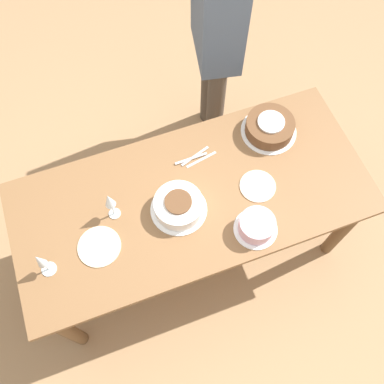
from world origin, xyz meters
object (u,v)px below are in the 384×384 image
(cake_front_chocolate, at_px, (270,127))
(wine_glass_far, at_px, (41,262))
(wine_glass_near, at_px, (110,201))
(cake_center_white, at_px, (179,206))
(person_cutting, at_px, (217,24))
(cake_back_decorated, at_px, (257,226))

(cake_front_chocolate, xyz_separation_m, wine_glass_far, (1.22, 0.33, 0.08))
(wine_glass_near, bearing_deg, wine_glass_far, 24.45)
(cake_center_white, distance_m, cake_front_chocolate, 0.64)
(wine_glass_near, bearing_deg, person_cutting, -137.19)
(cake_front_chocolate, xyz_separation_m, wine_glass_near, (0.87, 0.17, 0.10))
(cake_front_chocolate, height_order, wine_glass_far, wine_glass_far)
(cake_front_chocolate, height_order, cake_back_decorated, cake_front_chocolate)
(cake_center_white, distance_m, wine_glass_near, 0.32)
(cake_center_white, height_order, wine_glass_far, wine_glass_far)
(cake_center_white, distance_m, cake_back_decorated, 0.37)
(cake_back_decorated, height_order, wine_glass_near, wine_glass_near)
(cake_back_decorated, height_order, wine_glass_far, wine_glass_far)
(cake_back_decorated, relative_size, person_cutting, 0.13)
(cake_center_white, xyz_separation_m, cake_front_chocolate, (-0.58, -0.25, -0.00))
(cake_center_white, bearing_deg, wine_glass_far, 6.60)
(wine_glass_near, xyz_separation_m, wine_glass_far, (0.35, 0.16, -0.02))
(cake_back_decorated, height_order, person_cutting, person_cutting)
(wine_glass_far, bearing_deg, cake_back_decorated, 171.32)
(cake_front_chocolate, height_order, wine_glass_near, wine_glass_near)
(cake_back_decorated, distance_m, wine_glass_near, 0.67)
(cake_center_white, relative_size, wine_glass_near, 1.33)
(cake_back_decorated, distance_m, person_cutting, 1.08)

